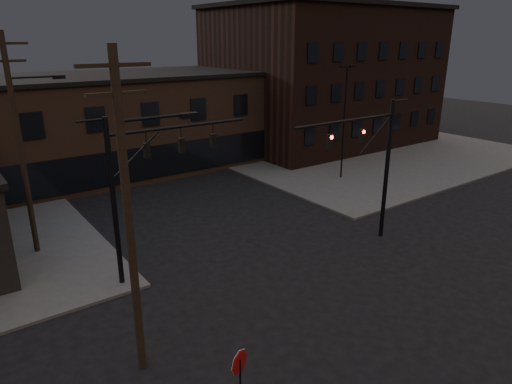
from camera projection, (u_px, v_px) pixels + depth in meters
ground at (365, 305)px, 20.03m from camera, size 140.00×140.00×0.00m
sidewalk_ne at (345, 146)px, 49.13m from camera, size 30.00×30.00×0.15m
building_row at (124, 123)px, 40.18m from camera, size 40.00×12.00×8.00m
building_right at (322, 78)px, 49.98m from camera, size 22.00×16.00×14.00m
traffic_signal_near at (375, 158)px, 24.89m from camera, size 7.12×0.24×8.00m
traffic_signal_far at (139, 179)px, 20.80m from camera, size 7.12×0.24×8.00m
stop_sign at (240, 369)px, 13.46m from camera, size 0.72×0.33×2.48m
utility_pole_near at (130, 213)px, 14.42m from camera, size 3.70×0.28×11.00m
utility_pole_mid at (21, 143)px, 22.96m from camera, size 3.70×0.28×11.50m
lot_light_a at (345, 113)px, 36.24m from camera, size 1.50×0.28×9.14m
lot_light_b at (350, 100)px, 43.42m from camera, size 1.50×0.28×9.14m
parked_car_lot_a at (312, 147)px, 44.82m from camera, size 5.01×2.42×1.65m
parked_car_lot_b at (351, 142)px, 48.27m from camera, size 4.07×1.76×1.17m
car_crossing at (178, 158)px, 41.75m from camera, size 1.76×4.27×1.38m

